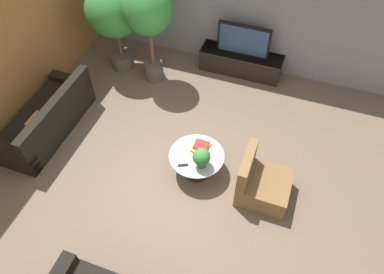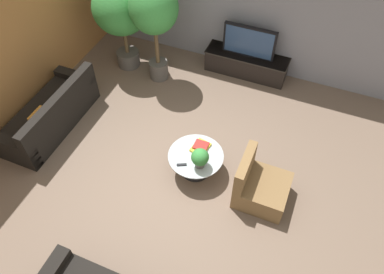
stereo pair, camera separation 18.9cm
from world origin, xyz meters
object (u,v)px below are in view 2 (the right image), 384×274
(media_console, at_px, (246,64))
(couch_by_wall, at_px, (51,115))
(television, at_px, (249,42))
(armchair_wicker, at_px, (259,187))
(potted_plant_tabletop, at_px, (200,158))
(coffee_table, at_px, (196,160))
(potted_palm_tall, at_px, (121,11))
(potted_palm_corner, at_px, (154,12))

(media_console, bearing_deg, couch_by_wall, -135.36)
(television, height_order, armchair_wicker, television)
(couch_by_wall, relative_size, potted_plant_tabletop, 5.71)
(coffee_table, distance_m, couch_by_wall, 2.88)
(potted_palm_tall, distance_m, potted_palm_corner, 0.84)
(armchair_wicker, bearing_deg, television, 20.84)
(television, distance_m, potted_palm_corner, 2.00)
(potted_palm_tall, bearing_deg, television, 15.73)
(potted_palm_tall, bearing_deg, potted_plant_tabletop, -41.31)
(television, relative_size, potted_palm_corner, 0.50)
(potted_palm_corner, relative_size, potted_plant_tabletop, 5.94)
(media_console, relative_size, potted_palm_tall, 0.91)
(armchair_wicker, bearing_deg, coffee_table, 85.20)
(potted_palm_corner, bearing_deg, television, 26.07)
(media_console, relative_size, potted_plant_tabletop, 4.86)
(media_console, xyz_separation_m, potted_plant_tabletop, (0.11, -2.97, 0.36))
(media_console, distance_m, armchair_wicker, 3.10)
(television, bearing_deg, coffee_table, -90.43)
(couch_by_wall, bearing_deg, potted_palm_tall, 168.83)
(potted_palm_corner, distance_m, potted_plant_tabletop, 2.94)
(coffee_table, xyz_separation_m, potted_plant_tabletop, (0.14, -0.16, 0.33))
(couch_by_wall, relative_size, armchair_wicker, 2.39)
(potted_palm_tall, bearing_deg, potted_palm_corner, -8.65)
(potted_plant_tabletop, bearing_deg, couch_by_wall, 177.95)
(coffee_table, distance_m, armchair_wicker, 1.13)
(media_console, bearing_deg, armchair_wicker, -69.17)
(armchair_wicker, height_order, potted_plant_tabletop, armchair_wicker)
(media_console, height_order, potted_palm_corner, potted_palm_corner)
(television, bearing_deg, couch_by_wall, -135.37)
(television, distance_m, potted_plant_tabletop, 2.98)
(potted_palm_corner, bearing_deg, coffee_table, -50.30)
(television, xyz_separation_m, coffee_table, (-0.02, -2.81, -0.52))
(television, distance_m, potted_palm_tall, 2.62)
(armchair_wicker, bearing_deg, media_console, 20.83)
(media_console, bearing_deg, television, -90.00)
(media_console, bearing_deg, potted_plant_tabletop, -87.78)
(potted_palm_tall, bearing_deg, media_console, 15.76)
(media_console, xyz_separation_m, armchair_wicker, (1.10, -2.90, 0.02))
(media_console, relative_size, couch_by_wall, 0.85)
(coffee_table, xyz_separation_m, potted_palm_tall, (-2.45, 2.11, 1.02))
(couch_by_wall, distance_m, armchair_wicker, 4.00)
(potted_palm_tall, bearing_deg, couch_by_wall, -101.17)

